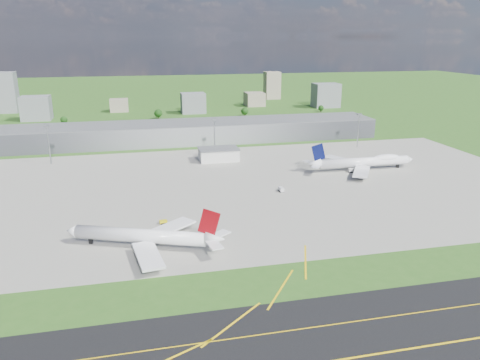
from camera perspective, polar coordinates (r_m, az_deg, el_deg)
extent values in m
plane|color=#2C591B|center=(366.16, -5.58, 4.24)|extent=(1400.00, 1400.00, 0.00)
cube|color=gray|center=(263.03, -0.29, -0.80)|extent=(360.00, 190.00, 0.08)
cube|color=gray|center=(379.17, -5.91, 5.84)|extent=(300.00, 42.00, 15.00)
cube|color=silver|center=(318.57, -2.64, 3.11)|extent=(26.00, 16.00, 8.00)
cylinder|color=gray|center=(331.31, -22.27, 3.90)|extent=(0.70, 0.70, 25.00)
cube|color=gray|center=(328.91, -22.51, 6.07)|extent=(3.50, 2.00, 1.20)
cylinder|color=gray|center=(331.08, -3.13, 5.14)|extent=(0.70, 0.70, 25.00)
cube|color=gray|center=(328.68, -3.16, 7.33)|extent=(3.50, 2.00, 1.20)
cylinder|color=gray|center=(365.59, 14.21, 5.79)|extent=(0.70, 0.70, 25.00)
cube|color=gray|center=(363.42, 14.35, 7.76)|extent=(3.50, 2.00, 1.20)
cylinder|color=white|center=(191.28, -12.07, -6.64)|extent=(51.85, 24.92, 5.54)
cone|color=white|center=(203.10, -19.82, -5.88)|extent=(6.34, 6.86, 5.54)
cone|color=white|center=(182.79, -3.04, -7.16)|extent=(8.92, 7.88, 5.54)
cube|color=maroon|center=(192.60, -12.56, -7.06)|extent=(41.68, 18.32, 1.20)
cube|color=white|center=(178.20, -11.14, -9.00)|extent=(11.72, 24.98, 0.83)
cube|color=white|center=(200.86, -8.62, -5.78)|extent=(24.00, 21.43, 0.83)
cube|color=maroon|center=(180.63, -3.79, -5.18)|extent=(8.73, 3.83, 11.16)
cylinder|color=#38383D|center=(182.61, -11.41, -8.96)|extent=(5.81, 4.62, 2.96)
cylinder|color=#38383D|center=(199.18, -9.52, -6.58)|extent=(5.81, 4.62, 2.96)
cube|color=black|center=(187.52, -10.84, -8.38)|extent=(1.78, 1.58, 2.31)
cube|color=black|center=(194.61, -10.03, -7.35)|extent=(1.78, 1.58, 2.31)
cube|color=black|center=(201.08, -17.72, -7.12)|extent=(1.78, 1.58, 2.31)
cylinder|color=white|center=(304.94, 14.88, 2.14)|extent=(58.83, 6.82, 5.87)
cone|color=white|center=(320.30, 19.98, 2.38)|extent=(4.83, 5.95, 5.87)
cone|color=white|center=(291.55, 9.05, 1.99)|extent=(7.67, 6.00, 5.87)
cube|color=navy|center=(306.24, 15.17, 1.83)|extent=(48.20, 3.18, 1.23)
ellipsoid|color=white|center=(311.60, 17.42, 2.58)|extent=(18.89, 6.18, 5.29)
cube|color=white|center=(314.30, 12.32, 2.44)|extent=(20.30, 27.25, 0.85)
cube|color=white|center=(289.26, 14.60, 1.01)|extent=(20.90, 27.06, 0.85)
cube|color=#070D3A|center=(290.69, 9.55, 3.33)|extent=(9.44, 0.63, 11.45)
cylinder|color=#38383D|center=(311.09, 13.33, 1.88)|extent=(5.26, 3.12, 3.03)
cylinder|color=#38383D|center=(317.18, 11.72, 2.27)|extent=(5.26, 3.12, 3.03)
cylinder|color=#38383D|center=(296.34, 14.70, 1.02)|extent=(5.26, 3.12, 3.03)
cylinder|color=#38383D|center=(285.83, 14.55, 0.45)|extent=(5.26, 3.12, 3.03)
cube|color=black|center=(307.19, 13.53, 1.57)|extent=(1.53, 1.16, 2.37)
cube|color=black|center=(299.81, 14.21, 1.14)|extent=(1.53, 1.16, 2.37)
cube|color=black|center=(317.16, 18.66, 1.62)|extent=(1.53, 1.16, 2.37)
cube|color=#D7C60C|center=(213.87, -9.33, -5.03)|extent=(3.59, 2.29, 1.36)
cube|color=black|center=(214.13, -9.32, -5.20)|extent=(3.09, 2.34, 0.70)
cube|color=silver|center=(254.89, 5.04, -1.13)|extent=(2.15, 4.68, 2.04)
cube|color=black|center=(255.21, 5.03, -1.35)|extent=(2.24, 3.99, 0.70)
cube|color=silver|center=(298.71, 13.53, 1.20)|extent=(4.91, 2.38, 2.16)
cube|color=black|center=(299.00, 13.51, 1.00)|extent=(4.19, 2.48, 0.70)
cube|color=slate|center=(517.97, -23.60, 8.03)|extent=(28.00, 22.00, 24.00)
cube|color=gray|center=(549.58, -14.52, 8.82)|extent=(20.00, 18.00, 14.00)
cube|color=slate|center=(523.06, -5.73, 9.32)|extent=(26.00, 20.00, 22.00)
cube|color=gray|center=(577.45, 1.77, 9.82)|extent=(22.00, 24.00, 16.00)
cube|color=slate|center=(574.23, 10.42, 10.12)|extent=(30.00, 22.00, 28.00)
cube|color=slate|center=(583.44, -26.60, 9.52)|extent=(22.00, 20.00, 44.00)
cube|color=gray|center=(644.49, 3.93, 11.44)|extent=(20.00, 18.00, 36.00)
cylinder|color=#382314|center=(480.54, -20.64, 6.48)|extent=(0.70, 0.70, 3.00)
sphere|color=black|center=(480.00, -20.68, 6.88)|extent=(6.75, 6.75, 6.75)
cylinder|color=#382314|center=(491.38, -9.92, 7.57)|extent=(0.70, 0.70, 3.60)
sphere|color=black|center=(490.74, -9.94, 8.03)|extent=(8.10, 8.10, 8.10)
cylinder|color=#382314|center=(499.12, 0.58, 7.95)|extent=(0.70, 0.70, 3.40)
sphere|color=black|center=(498.53, 0.58, 8.39)|extent=(7.65, 7.65, 7.65)
cylinder|color=#382314|center=(536.21, 9.82, 8.31)|extent=(0.70, 0.70, 2.80)
sphere|color=black|center=(535.76, 9.84, 8.64)|extent=(6.30, 6.30, 6.30)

